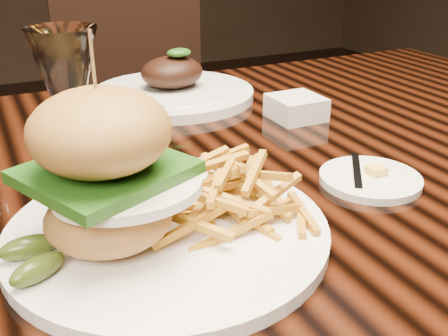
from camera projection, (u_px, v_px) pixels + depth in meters
name	position (u px, v px, depth m)	size (l,w,h in m)	color
dining_table	(214.00, 202.00, 0.79)	(1.60, 0.90, 0.75)	black
burger_plate	(154.00, 193.00, 0.53)	(0.34, 0.34, 0.22)	white
side_saucer	(370.00, 179.00, 0.67)	(0.13, 0.13, 0.02)	white
ramekin	(296.00, 108.00, 0.90)	(0.08, 0.08, 0.04)	white
wine_glass	(66.00, 78.00, 0.57)	(0.08, 0.08, 0.21)	white
far_dish	(173.00, 89.00, 1.00)	(0.31, 0.31, 0.10)	white
chair_far	(140.00, 108.00, 1.64)	(0.51, 0.51, 0.95)	black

